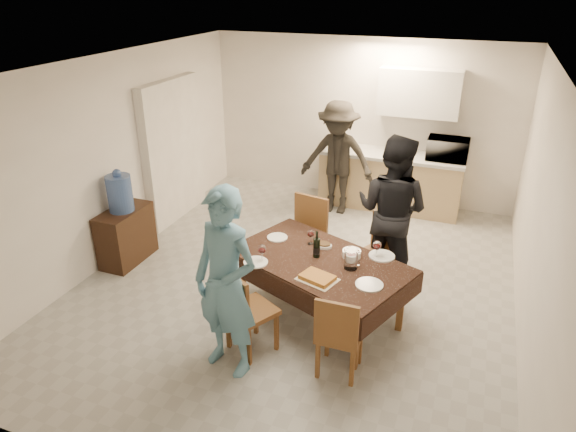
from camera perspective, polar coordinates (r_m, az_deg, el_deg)
name	(u,v)px	position (r m, az deg, el deg)	size (l,w,h in m)	color
floor	(297,282)	(6.38, 1.04, -7.38)	(5.00, 6.00, 0.02)	#9F9E9A
ceiling	(299,66)	(5.44, 1.26, 16.37)	(5.00, 6.00, 0.02)	white
wall_back	(361,121)	(8.54, 8.11, 10.46)	(5.00, 0.02, 2.60)	white
wall_front	(137,348)	(3.48, -16.43, -13.89)	(5.00, 0.02, 2.60)	white
wall_left	(115,159)	(6.98, -18.65, 6.05)	(0.02, 6.00, 2.60)	white
wall_right	(541,218)	(5.54, 26.26, -0.22)	(0.02, 6.00, 2.60)	white
stub_partition	(173,151)	(7.93, -12.62, 7.06)	(0.15, 1.40, 2.10)	white
kitchen_base_cabinet	(390,182)	(8.39, 11.22, 3.72)	(2.20, 0.60, 0.86)	tan
kitchen_worktop	(392,155)	(8.24, 11.49, 6.66)	(2.24, 0.64, 0.05)	#BBBBB6
upper_cabinet	(419,93)	(8.09, 14.40, 13.13)	(1.20, 0.34, 0.70)	silver
dining_table	(319,262)	(5.45, 3.50, -5.16)	(2.11, 1.68, 0.72)	black
chair_near_left	(247,306)	(4.99, -4.53, -9.93)	(0.57, 0.60, 0.50)	brown
chair_near_right	(338,329)	(4.76, 5.61, -12.39)	(0.41, 0.41, 0.48)	brown
chair_far_left	(300,235)	(6.15, 1.34, -2.09)	(0.54, 0.54, 0.55)	brown
chair_far_right	(374,251)	(5.98, 9.54, -3.89)	(0.56, 0.58, 0.50)	brown
console	(126,235)	(7.01, -17.54, -2.08)	(0.39, 0.78, 0.72)	black
water_jug	(120,193)	(6.77, -18.18, 2.40)	(0.31, 0.31, 0.47)	#4465AC
wine_bottle	(317,244)	(5.41, 3.21, -3.14)	(0.07, 0.07, 0.30)	black
water_pitcher	(351,259)	(5.26, 7.02, -4.77)	(0.14, 0.14, 0.21)	white
savoury_tart	(317,278)	(5.08, 3.29, -6.84)	(0.37, 0.28, 0.05)	#B07E33
salad_bowl	(352,254)	(5.50, 7.08, -4.17)	(0.20, 0.20, 0.08)	white
mushroom_dish	(323,246)	(5.67, 3.89, -3.31)	(0.18, 0.18, 0.03)	white
wine_glass_a	(262,253)	(5.34, -2.92, -4.15)	(0.09, 0.09, 0.20)	white
wine_glass_b	(377,249)	(5.48, 9.83, -3.67)	(0.09, 0.09, 0.21)	white
wine_glass_c	(311,237)	(5.69, 2.53, -2.31)	(0.08, 0.08, 0.18)	white
plate_near_left	(256,262)	(5.37, -3.60, -5.15)	(0.26, 0.26, 0.01)	white
plate_near_right	(369,285)	(5.06, 9.01, -7.54)	(0.27, 0.27, 0.02)	white
plate_far_left	(277,237)	(5.85, -1.20, -2.39)	(0.23, 0.23, 0.01)	white
plate_far_right	(382,256)	(5.56, 10.37, -4.38)	(0.28, 0.28, 0.02)	white
microwave	(448,149)	(8.11, 17.34, 7.12)	(0.60, 0.41, 0.33)	silver
person_near	(226,284)	(4.68, -6.90, -7.49)	(0.67, 0.44, 1.85)	#568AA6
person_far	(392,211)	(6.15, 11.44, 0.55)	(0.90, 0.70, 1.85)	black
person_kitchen	(337,158)	(7.97, 5.51, 6.42)	(1.14, 0.66, 1.77)	black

